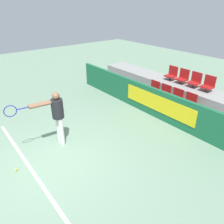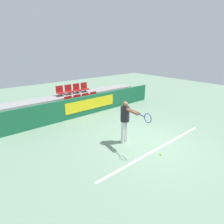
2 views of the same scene
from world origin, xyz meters
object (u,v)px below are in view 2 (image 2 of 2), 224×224
at_px(stadium_chair_5, 69,90).
at_px(stadium_chair_3, 94,97).
at_px(stadium_chair_7, 85,88).
at_px(stadium_chair_6, 77,89).
at_px(stadium_chair_2, 86,99).
at_px(tennis_player, 126,118).
at_px(stadium_chair_0, 69,102).
at_px(stadium_chair_4, 60,91).
at_px(stadium_chair_1, 78,100).
at_px(tennis_ball, 161,154).

bearing_deg(stadium_chair_5, stadium_chair_3, -44.16).
bearing_deg(stadium_chair_7, stadium_chair_6, 180.00).
relative_size(stadium_chair_2, stadium_chair_3, 1.00).
distance_m(stadium_chair_2, tennis_player, 4.53).
height_order(stadium_chair_0, stadium_chair_4, stadium_chair_4).
relative_size(stadium_chair_2, stadium_chair_4, 1.00).
height_order(stadium_chair_2, stadium_chair_7, stadium_chair_7).
bearing_deg(stadium_chair_0, stadium_chair_2, 0.00).
bearing_deg(stadium_chair_6, tennis_player, -99.64).
distance_m(stadium_chair_3, tennis_player, 4.68).
bearing_deg(stadium_chair_5, stadium_chair_0, -117.24).
bearing_deg(stadium_chair_1, tennis_ball, -89.98).
height_order(stadium_chair_5, stadium_chair_7, same).
bearing_deg(stadium_chair_7, stadium_chair_0, -147.08).
bearing_deg(stadium_chair_0, tennis_ball, -84.46).
distance_m(stadium_chair_4, stadium_chair_6, 1.13).
bearing_deg(tennis_player, stadium_chair_6, 87.00).
bearing_deg(stadium_chair_0, stadium_chair_7, 32.92).
relative_size(stadium_chair_0, tennis_ball, 8.93).
relative_size(tennis_player, tennis_ball, 25.64).
xyz_separation_m(stadium_chair_4, stadium_chair_6, (1.13, 0.00, 0.00)).
height_order(stadium_chair_1, tennis_ball, stadium_chair_1).
xyz_separation_m(stadium_chair_5, stadium_chair_7, (1.13, 0.00, 0.00)).
height_order(stadium_chair_3, stadium_chair_6, stadium_chair_6).
relative_size(stadium_chair_1, tennis_ball, 8.93).
distance_m(stadium_chair_1, stadium_chair_5, 1.17).
xyz_separation_m(stadium_chair_2, stadium_chair_4, (-1.13, 1.10, 0.42)).
height_order(stadium_chair_1, stadium_chair_5, stadium_chair_5).
relative_size(stadium_chair_2, stadium_chair_5, 1.00).
xyz_separation_m(stadium_chair_7, tennis_player, (-1.50, -5.51, -0.05)).
bearing_deg(tennis_ball, stadium_chair_7, 80.78).
height_order(stadium_chair_5, stadium_chair_6, same).
distance_m(stadium_chair_3, stadium_chair_7, 1.17).
bearing_deg(tennis_ball, stadium_chair_3, 79.08).
distance_m(stadium_chair_2, stadium_chair_5, 1.30).
relative_size(stadium_chair_2, tennis_ball, 8.93).
bearing_deg(stadium_chair_7, stadium_chair_3, -90.00).
bearing_deg(stadium_chair_7, tennis_player, -105.23).
relative_size(stadium_chair_7, tennis_player, 0.35).
distance_m(stadium_chair_3, stadium_chair_5, 1.63).
xyz_separation_m(stadium_chair_3, stadium_chair_4, (-1.69, 1.10, 0.42)).
bearing_deg(stadium_chair_5, stadium_chair_7, 0.00).
distance_m(stadium_chair_5, tennis_player, 5.52).
relative_size(stadium_chair_1, stadium_chair_2, 1.00).
relative_size(stadium_chair_0, stadium_chair_7, 1.00).
bearing_deg(stadium_chair_7, stadium_chair_1, -135.84).
xyz_separation_m(stadium_chair_2, tennis_ball, (-0.56, -5.84, -0.66)).
xyz_separation_m(stadium_chair_6, tennis_ball, (-0.56, -6.93, -1.08)).
xyz_separation_m(stadium_chair_5, tennis_ball, (0.00, -6.93, -1.08)).
distance_m(stadium_chair_4, stadium_chair_5, 0.56).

